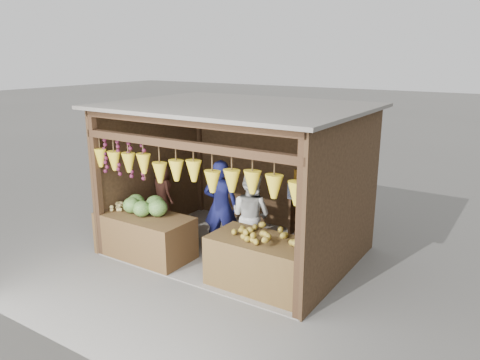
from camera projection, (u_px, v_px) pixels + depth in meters
The scene contains 12 objects.
ground at pixel (237, 250), 8.56m from camera, with size 80.00×80.00×0.00m, color #514F49.
stall_structure at pixel (234, 162), 8.10m from camera, with size 4.30×3.30×2.66m.
back_shelf at pixel (321, 197), 8.81m from camera, with size 1.25×0.32×1.32m.
counter_left at pixel (145, 236), 8.24m from camera, with size 1.72×0.85×0.76m, color #452D17.
counter_right at pixel (266, 265), 7.08m from camera, with size 1.76×0.85×0.79m, color #483318.
stool at pixel (163, 225), 9.44m from camera, with size 0.30×0.30×0.28m, color black.
man_standing at pixel (221, 206), 8.36m from camera, with size 0.62×0.41×1.70m, color #14174C.
woman_standing at pixel (251, 216), 8.07m from camera, with size 0.76×0.59×1.56m, color silver.
vendor_seated at pixel (162, 192), 9.26m from camera, with size 0.55×0.36×1.12m, color #512A20.
melon_pile at pixel (145, 205), 8.17m from camera, with size 1.00×0.50×0.32m, color #154A13, non-canonical shape.
tanfruit_pile at pixel (118, 207), 8.39m from camera, with size 0.34×0.40×0.13m, color olive, non-canonical shape.
mango_pile at pixel (268, 233), 6.96m from camera, with size 1.40×0.64×0.22m, color #B35A17, non-canonical shape.
Camera 1 is at (4.36, -6.61, 3.50)m, focal length 35.00 mm.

